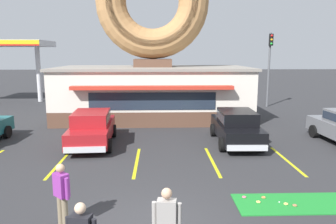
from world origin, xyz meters
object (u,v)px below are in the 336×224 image
object	(u,v)px
car_red	(92,127)
traffic_light_pole	(270,60)
golf_ball	(279,202)
trash_bin	(248,118)
car_black	(236,126)
pedestrian_blue_sweater_man	(62,192)
pedestrian_leather_jacket_man	(167,223)

from	to	relation	value
car_red	traffic_light_pole	xyz separation A→B (m)	(11.83, 10.70, 2.84)
golf_ball	trash_bin	world-z (taller)	trash_bin
golf_ball	car_black	size ratio (longest dim) A/B	0.01
traffic_light_pole	pedestrian_blue_sweater_man	bearing A→B (deg)	-121.67
trash_bin	traffic_light_pole	distance (m)	8.53
car_red	golf_ball	bearing A→B (deg)	-44.09
car_red	trash_bin	bearing A→B (deg)	23.54
car_black	pedestrian_blue_sweater_man	distance (m)	9.54
pedestrian_blue_sweater_man	traffic_light_pole	distance (m)	21.38
golf_ball	traffic_light_pole	world-z (taller)	traffic_light_pole
pedestrian_blue_sweater_man	pedestrian_leather_jacket_man	bearing A→B (deg)	-31.80
car_red	car_black	xyz separation A→B (m)	(6.76, 0.04, 0.00)
golf_ball	pedestrian_leather_jacket_man	bearing A→B (deg)	-141.68
trash_bin	pedestrian_leather_jacket_man	bearing A→B (deg)	-112.11
pedestrian_blue_sweater_man	trash_bin	size ratio (longest dim) A/B	1.66
car_black	traffic_light_pole	bearing A→B (deg)	64.56
car_red	pedestrian_leather_jacket_man	world-z (taller)	pedestrian_leather_jacket_man
pedestrian_blue_sweater_man	golf_ball	bearing A→B (deg)	10.13
golf_ball	car_black	bearing A→B (deg)	87.71
pedestrian_leather_jacket_man	golf_ball	bearing A→B (deg)	38.32
pedestrian_leather_jacket_man	trash_bin	size ratio (longest dim) A/B	1.68
trash_bin	pedestrian_blue_sweater_man	bearing A→B (deg)	-124.76
pedestrian_blue_sweater_man	trash_bin	bearing A→B (deg)	55.24
car_black	car_red	bearing A→B (deg)	-179.65
car_black	golf_ball	bearing A→B (deg)	-92.29
trash_bin	traffic_light_pole	bearing A→B (deg)	63.54
car_black	pedestrian_leather_jacket_man	bearing A→B (deg)	-111.60
car_red	traffic_light_pole	world-z (taller)	traffic_light_pole
car_black	pedestrian_leather_jacket_man	xyz separation A→B (m)	(-3.54, -8.94, 0.03)
pedestrian_leather_jacket_man	trash_bin	distance (m)	13.51
traffic_light_pole	golf_ball	bearing A→B (deg)	-107.39
car_black	traffic_light_pole	size ratio (longest dim) A/B	0.79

